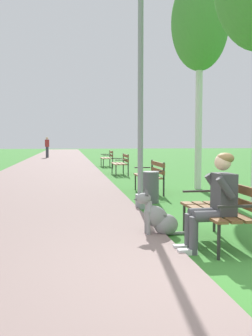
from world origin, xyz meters
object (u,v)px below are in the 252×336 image
at_px(park_bench_furthest, 108,157).
at_px(park_bench_mid, 151,174).
at_px(park_bench_far, 121,162).
at_px(person_seated_on_near_bench, 215,198).
at_px(lamp_post_near, 141,90).
at_px(litter_bin, 151,187).
at_px(park_bench_near, 221,206).
at_px(birch_tree_third, 200,24).
at_px(pedestrian_distant, 47,147).
at_px(dog_grey, 159,218).

bearing_deg(park_bench_furthest, park_bench_mid, -89.41).
xyz_separation_m(park_bench_mid, park_bench_far, (-0.05, 5.54, 0.00)).
height_order(person_seated_on_near_bench, lamp_post_near, lamp_post_near).
bearing_deg(person_seated_on_near_bench, park_bench_far, 88.49).
height_order(park_bench_mid, person_seated_on_near_bench, person_seated_on_near_bench).
bearing_deg(litter_bin, park_bench_near, -86.61).
relative_size(park_bench_near, birch_tree_third, 0.25).
relative_size(park_bench_mid, pedestrian_distant, 0.91).
bearing_deg(birch_tree_third, litter_bin, -129.75).
distance_m(birch_tree_third, litter_bin, 5.20).
distance_m(park_bench_near, litter_bin, 3.55).
xyz_separation_m(park_bench_furthest, dog_grey, (-0.75, -15.00, -0.25)).
distance_m(park_bench_near, lamp_post_near, 3.44).
distance_m(person_seated_on_near_bench, dog_grey, 1.10).
height_order(park_bench_furthest, dog_grey, park_bench_furthest).
height_order(park_bench_near, park_bench_furthest, same).
relative_size(litter_bin, pedestrian_distant, 0.42).
bearing_deg(person_seated_on_near_bench, pedestrian_distant, 97.56).
distance_m(park_bench_near, birch_tree_third, 7.31).
relative_size(park_bench_near, park_bench_far, 1.00).
bearing_deg(park_bench_near, park_bench_furthest, 89.91).
distance_m(park_bench_far, dog_grey, 10.16).
xyz_separation_m(park_bench_near, person_seated_on_near_bench, (-0.21, -0.33, 0.17)).
height_order(park_bench_far, litter_bin, park_bench_far).
distance_m(lamp_post_near, birch_tree_third, 4.35).
distance_m(dog_grey, birch_tree_third, 7.24).
relative_size(park_bench_far, pedestrian_distant, 0.91).
bearing_deg(park_bench_near, litter_bin, 93.39).
height_order(park_bench_mid, litter_bin, park_bench_mid).
relative_size(park_bench_furthest, person_seated_on_near_bench, 1.20).
bearing_deg(person_seated_on_near_bench, park_bench_mid, 86.46).
xyz_separation_m(park_bench_near, park_bench_mid, (0.13, 5.14, 0.00)).
distance_m(park_bench_furthest, dog_grey, 15.02).
distance_m(park_bench_mid, person_seated_on_near_bench, 5.48).
bearing_deg(lamp_post_near, person_seated_on_near_bench, -83.16).
distance_m(park_bench_mid, park_bench_far, 5.54).
distance_m(litter_bin, pedestrian_distant, 22.54).
xyz_separation_m(litter_bin, pedestrian_distant, (-3.47, 22.27, 0.49)).
relative_size(park_bench_furthest, birch_tree_third, 0.25).
distance_m(park_bench_near, park_bench_furthest, 15.55).
bearing_deg(park_bench_far, birch_tree_third, -72.13).
bearing_deg(litter_bin, park_bench_far, 87.66).
distance_m(dog_grey, lamp_post_near, 3.13).
bearing_deg(park_bench_far, park_bench_mid, -89.49).
bearing_deg(pedestrian_distant, litter_bin, -81.15).
height_order(park_bench_far, park_bench_furthest, same).
height_order(park_bench_near, person_seated_on_near_bench, person_seated_on_near_bench).
relative_size(park_bench_mid, person_seated_on_near_bench, 1.20).
distance_m(person_seated_on_near_bench, lamp_post_near, 3.61).
bearing_deg(litter_bin, person_seated_on_near_bench, -89.97).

